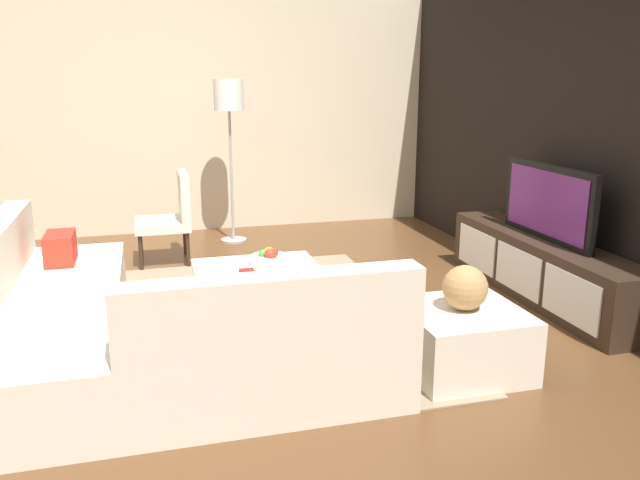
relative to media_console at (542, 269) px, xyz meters
name	(u,v)px	position (x,y,z in m)	size (l,w,h in m)	color
ground_plane	(250,327)	(0.00, -2.40, -0.25)	(14.00, 14.00, 0.00)	brown
feature_wall_back	(589,124)	(0.00, 0.30, 1.15)	(6.40, 0.12, 2.80)	black
side_wall_left	(219,108)	(-3.20, -2.20, 1.15)	(0.12, 5.20, 2.80)	beige
area_rug	(248,322)	(-0.10, -2.40, -0.24)	(3.08, 2.48, 0.01)	gray
media_console	(542,269)	(0.00, 0.00, 0.00)	(2.20, 0.45, 0.50)	#332319
television	(548,202)	(0.00, 0.00, 0.55)	(1.13, 0.06, 0.59)	black
sectional_couch	(121,330)	(0.53, -3.26, 0.04)	(2.51, 2.42, 0.82)	beige
coffee_table	(261,295)	(-0.10, -2.30, -0.05)	(0.97, 0.93, 0.38)	#332319
accent_chair_near	(172,212)	(-1.87, -2.83, 0.24)	(0.54, 0.51, 0.87)	#332319
floor_lamp	(229,106)	(-2.50, -2.17, 1.21)	(0.31, 0.31, 1.73)	#A5A5AA
ottoman	(462,340)	(1.03, -1.25, -0.05)	(0.70, 0.70, 0.40)	beige
fruit_bowl	(269,258)	(-0.28, -2.20, 0.18)	(0.28, 0.28, 0.14)	silver
decorative_ball	(465,288)	(1.03, -1.25, 0.29)	(0.27, 0.27, 0.27)	#AD8451
book_stack	(248,277)	(0.12, -2.42, 0.17)	(0.21, 0.16, 0.08)	#1E232D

